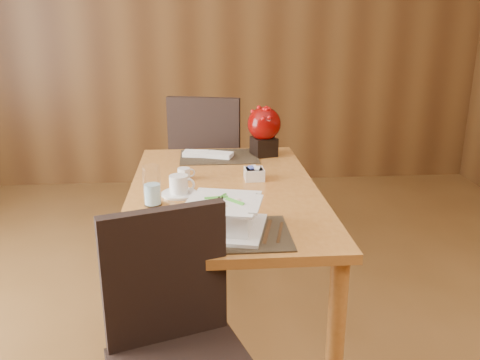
{
  "coord_description": "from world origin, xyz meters",
  "views": [
    {
      "loc": [
        -0.1,
        -1.71,
        1.55
      ],
      "look_at": [
        0.06,
        0.35,
        0.87
      ],
      "focal_mm": 38.0,
      "sensor_mm": 36.0,
      "label": 1
    }
  ],
  "objects": [
    {
      "name": "sugar_caddy",
      "position": [
        0.16,
        0.72,
        0.78
      ],
      "size": [
        0.1,
        0.1,
        0.06
      ],
      "primitive_type": "cube",
      "rotation": [
        0.0,
        0.0,
        0.03
      ],
      "color": "white",
      "rests_on": "dining_table"
    },
    {
      "name": "far_chair",
      "position": [
        -0.05,
        1.6,
        0.59
      ],
      "size": [
        0.59,
        0.59,
        1.05
      ],
      "rotation": [
        0.0,
        0.0,
        2.9
      ],
      "color": "black",
      "rests_on": "ground"
    },
    {
      "name": "dining_table",
      "position": [
        0.0,
        0.6,
        0.65
      ],
      "size": [
        0.9,
        1.5,
        0.75
      ],
      "color": "#B87533",
      "rests_on": "ground"
    },
    {
      "name": "bread_plate",
      "position": [
        -0.37,
        0.02,
        0.75
      ],
      "size": [
        0.14,
        0.14,
        0.01
      ],
      "primitive_type": "cube",
      "rotation": [
        0.0,
        0.0,
        -0.07
      ],
      "color": "white",
      "rests_on": "dining_table"
    },
    {
      "name": "soup_setting",
      "position": [
        -0.02,
        0.09,
        0.81
      ],
      "size": [
        0.37,
        0.37,
        0.12
      ],
      "rotation": [
        0.0,
        0.0,
        -0.24
      ],
      "color": "white",
      "rests_on": "dining_table"
    },
    {
      "name": "coffee_cup",
      "position": [
        -0.21,
        0.52,
        0.79
      ],
      "size": [
        0.16,
        0.16,
        0.09
      ],
      "rotation": [
        0.0,
        0.0,
        -0.27
      ],
      "color": "white",
      "rests_on": "dining_table"
    },
    {
      "name": "placemat_far",
      "position": [
        0.0,
        1.15,
        0.75
      ],
      "size": [
        0.45,
        0.33,
        0.01
      ],
      "primitive_type": "cube",
      "color": "black",
      "rests_on": "dining_table"
    },
    {
      "name": "water_glass",
      "position": [
        -0.32,
        0.39,
        0.84
      ],
      "size": [
        0.09,
        0.09,
        0.18
      ],
      "primitive_type": "cylinder",
      "rotation": [
        0.0,
        0.0,
        -0.11
      ],
      "color": "white",
      "rests_on": "dining_table"
    },
    {
      "name": "creamer_jug",
      "position": [
        -0.19,
        0.75,
        0.78
      ],
      "size": [
        0.09,
        0.09,
        0.06
      ],
      "primitive_type": null,
      "rotation": [
        0.0,
        0.0,
        0.16
      ],
      "color": "white",
      "rests_on": "dining_table"
    },
    {
      "name": "back_wall",
      "position": [
        0.0,
        3.0,
        1.4
      ],
      "size": [
        5.0,
        0.02,
        2.8
      ],
      "primitive_type": "cube",
      "color": "#583719",
      "rests_on": "ground"
    },
    {
      "name": "placemat_near",
      "position": [
        0.0,
        0.05,
        0.75
      ],
      "size": [
        0.45,
        0.33,
        0.01
      ],
      "primitive_type": "cube",
      "color": "black",
      "rests_on": "dining_table"
    },
    {
      "name": "napkins_far",
      "position": [
        -0.06,
        1.15,
        0.77
      ],
      "size": [
        0.3,
        0.18,
        0.03
      ],
      "primitive_type": null,
      "rotation": [
        0.0,
        0.0,
        -0.29
      ],
      "color": "white",
      "rests_on": "dining_table"
    },
    {
      "name": "near_chair",
      "position": [
        -0.2,
        -0.28,
        0.54
      ],
      "size": [
        0.56,
        0.56,
        0.95
      ],
      "rotation": [
        0.0,
        0.0,
        0.32
      ],
      "color": "black",
      "rests_on": "ground"
    },
    {
      "name": "berry_decor",
      "position": [
        0.26,
        1.17,
        0.91
      ],
      "size": [
        0.2,
        0.2,
        0.29
      ],
      "rotation": [
        0.0,
        0.0,
        0.29
      ],
      "color": "black",
      "rests_on": "dining_table"
    }
  ]
}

